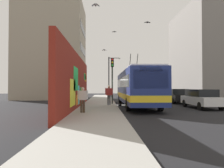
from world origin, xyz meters
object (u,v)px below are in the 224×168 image
object	(u,v)px
parked_car_white	(201,98)
parked_car_black	(176,96)
parked_car_dark_gray	(161,94)
street_lamp	(110,74)
traffic_light	(112,73)
pedestrian_at_curb	(109,93)
city_bus	(136,87)
parked_car_navy	(151,93)
pedestrian_near_wall	(83,98)

from	to	relation	value
parked_car_white	parked_car_black	bearing A→B (deg)	-0.00
parked_car_dark_gray	street_lamp	distance (m)	7.81
parked_car_white	traffic_light	distance (m)	8.18
pedestrian_at_curb	parked_car_white	bearing A→B (deg)	-104.87
city_bus	pedestrian_at_curb	world-z (taller)	city_bus
parked_car_white	parked_car_navy	bearing A→B (deg)	0.00
pedestrian_near_wall	pedestrian_at_curb	size ratio (longest dim) A/B	0.91
pedestrian_at_curb	street_lamp	world-z (taller)	street_lamp
parked_car_navy	traffic_light	world-z (taller)	traffic_light
pedestrian_at_curb	pedestrian_near_wall	bearing A→B (deg)	162.61
parked_car_dark_gray	pedestrian_near_wall	size ratio (longest dim) A/B	2.87
parked_car_white	pedestrian_near_wall	distance (m)	10.18
parked_car_navy	pedestrian_at_curb	xyz separation A→B (m)	(-15.73, 7.68, 0.36)
parked_car_navy	street_lamp	bearing A→B (deg)	125.21
parked_car_white	parked_car_navy	distance (m)	17.77
pedestrian_near_wall	parked_car_white	bearing A→B (deg)	-68.69
parked_car_white	pedestrian_at_curb	size ratio (longest dim) A/B	2.49
city_bus	parked_car_dark_gray	xyz separation A→B (m)	(10.12, -5.20, -0.97)
pedestrian_near_wall	pedestrian_at_curb	bearing A→B (deg)	-17.39
parked_car_black	parked_car_dark_gray	size ratio (longest dim) A/B	1.00
parked_car_dark_gray	parked_car_white	bearing A→B (deg)	180.00
parked_car_white	traffic_light	xyz separation A→B (m)	(2.77, 7.35, 2.28)
parked_car_dark_gray	pedestrian_at_curb	bearing A→B (deg)	142.05
parked_car_black	parked_car_navy	size ratio (longest dim) A/B	1.11
parked_car_black	pedestrian_at_curb	world-z (taller)	pedestrian_at_curb
parked_car_navy	pedestrian_at_curb	size ratio (longest dim) A/B	2.34
pedestrian_near_wall	parked_car_navy	bearing A→B (deg)	-23.83
city_bus	parked_car_dark_gray	world-z (taller)	city_bus
parked_car_dark_gray	pedestrian_near_wall	bearing A→B (deg)	148.69
pedestrian_near_wall	traffic_light	xyz separation A→B (m)	(6.47, -2.13, 2.04)
parked_car_dark_gray	pedestrian_near_wall	world-z (taller)	pedestrian_near_wall
city_bus	pedestrian_near_wall	size ratio (longest dim) A/B	7.21
parked_car_white	parked_car_black	xyz separation A→B (m)	(5.76, -0.00, 0.00)
parked_car_black	pedestrian_near_wall	xyz separation A→B (m)	(-9.46, 9.48, 0.25)
parked_car_black	parked_car_navy	distance (m)	12.01
pedestrian_near_wall	traffic_light	distance (m)	7.11
pedestrian_at_curb	parked_car_navy	bearing A→B (deg)	-26.04
parked_car_navy	pedestrian_near_wall	size ratio (longest dim) A/B	2.58
parked_car_black	parked_car_dark_gray	distance (m)	6.13
parked_car_navy	parked_car_black	bearing A→B (deg)	-180.00
parked_car_dark_gray	parked_car_navy	xyz separation A→B (m)	(5.88, 0.00, -0.00)
city_bus	parked_car_navy	distance (m)	16.85
parked_car_white	parked_car_navy	size ratio (longest dim) A/B	1.06
parked_car_white	parked_car_dark_gray	world-z (taller)	same
city_bus	street_lamp	world-z (taller)	street_lamp
city_bus	pedestrian_near_wall	distance (m)	6.99
city_bus	parked_car_dark_gray	bearing A→B (deg)	-27.20
pedestrian_near_wall	traffic_light	bearing A→B (deg)	-18.24
pedestrian_at_curb	traffic_light	xyz separation A→B (m)	(0.73, -0.33, 1.92)
city_bus	parked_car_dark_gray	size ratio (longest dim) A/B	2.51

